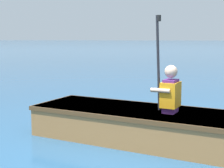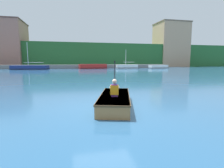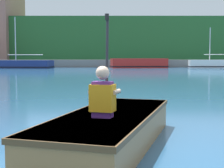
% 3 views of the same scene
% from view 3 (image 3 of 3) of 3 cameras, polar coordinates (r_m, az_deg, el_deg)
% --- Properties ---
extents(ground_plane, '(300.00, 300.00, 0.00)m').
position_cam_3_polar(ground_plane, '(4.64, -4.94, -10.31)').
color(ground_plane, '#28567F').
extents(shoreline_ridge, '(120.00, 20.00, 7.02)m').
position_cam_3_polar(shoreline_ridge, '(58.64, -0.13, 6.71)').
color(shoreline_ridge, '#28602D').
rests_on(shoreline_ridge, ground).
extents(marina_dock, '(45.71, 2.40, 0.90)m').
position_cam_3_polar(marina_dock, '(41.80, -0.30, 3.43)').
color(marina_dock, slate).
rests_on(marina_dock, ground).
extents(moored_boat_dock_west_end, '(6.52, 2.99, 1.07)m').
position_cam_3_polar(moored_boat_dock_west_end, '(39.02, 4.76, 3.43)').
color(moored_boat_dock_west_end, red).
rests_on(moored_boat_dock_west_end, ground).
extents(moored_boat_dock_west_inner, '(7.49, 3.38, 5.57)m').
position_cam_3_polar(moored_boat_dock_west_inner, '(38.95, -14.92, 3.16)').
color(moored_boat_dock_west_inner, navy).
rests_on(moored_boat_dock_west_inner, ground).
extents(moored_boat_dock_center_far, '(5.25, 2.26, 4.54)m').
position_cam_3_polar(moored_boat_dock_center_far, '(40.56, 16.52, 3.21)').
color(moored_boat_dock_center_far, white).
rests_on(moored_boat_dock_center_far, ground).
extents(rowboat_foreground, '(1.98, 3.46, 0.44)m').
position_cam_3_polar(rowboat_foreground, '(4.64, 0.13, -7.14)').
color(rowboat_foreground, '#A3703D').
rests_on(rowboat_foreground, ground).
extents(person_paddler, '(0.42, 0.40, 1.29)m').
position_cam_3_polar(person_paddler, '(4.22, -1.26, -1.66)').
color(person_paddler, '#592672').
rests_on(person_paddler, rowboat_foreground).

